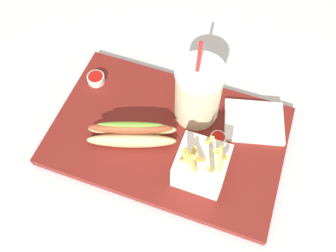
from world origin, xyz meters
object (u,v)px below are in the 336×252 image
soda_cup (198,93)px  ketchup_cup_2 (218,139)px  napkin_stack (254,122)px  ketchup_cup_1 (96,78)px  fries_basket (201,165)px  hot_dog_1 (132,133)px

soda_cup → ketchup_cup_2: size_ratio=6.59×
soda_cup → napkin_stack: bearing=-172.7°
soda_cup → ketchup_cup_2: soda_cup is taller
ketchup_cup_1 → napkin_stack: size_ratio=0.32×
fries_basket → napkin_stack: (-0.07, -0.15, -0.03)m
hot_dog_1 → soda_cup: bearing=-134.1°
ketchup_cup_2 → fries_basket: bearing=81.2°
fries_basket → ketchup_cup_1: bearing=-25.5°
soda_cup → fries_basket: 0.15m
soda_cup → ketchup_cup_1: size_ratio=5.42×
ketchup_cup_2 → napkin_stack: size_ratio=0.26×
hot_dog_1 → ketchup_cup_1: 0.18m
soda_cup → hot_dog_1: size_ratio=1.13×
fries_basket → hot_dog_1: size_ratio=0.72×
fries_basket → napkin_stack: 0.17m
fries_basket → hot_dog_1: bearing=-9.9°
ketchup_cup_2 → soda_cup: bearing=-40.1°
hot_dog_1 → ketchup_cup_1: bearing=-39.5°
fries_basket → hot_dog_1: (0.15, -0.03, -0.01)m
soda_cup → hot_dog_1: 0.16m
fries_basket → ketchup_cup_1: fries_basket is taller
ketchup_cup_2 → napkin_stack: 0.09m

